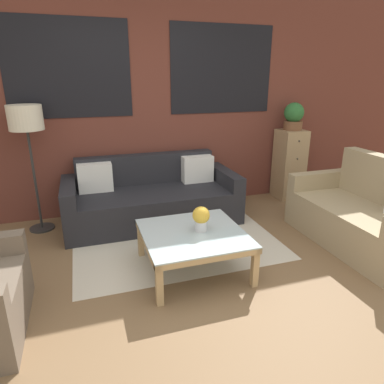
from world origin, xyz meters
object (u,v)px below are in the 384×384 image
Objects in this scene: couch_dark at (152,199)px; potted_plant at (294,116)px; settee_vintage at (364,217)px; flower_vase at (201,218)px; coffee_table at (193,238)px; drawer_cabinet at (289,164)px; floor_lamp at (26,124)px.

couch_dark is 2.29m from potted_plant.
settee_vintage reaches higher than couch_dark.
settee_vintage is (2.01, -1.33, 0.03)m from couch_dark.
couch_dark is 1.30m from flower_vase.
potted_plant is (1.97, 1.49, 0.86)m from coffee_table.
drawer_cabinet is at bearing -90.00° from potted_plant.
settee_vintage is 1.89m from coffee_table.
floor_lamp is 2.18m from flower_vase.
couch_dark reaches higher than coffee_table.
flower_vase is at bearing 177.91° from settee_vintage.
coffee_table is 2.39× the size of potted_plant.
coffee_table is (0.12, -1.27, 0.05)m from couch_dark.
couch_dark is at bearing -6.35° from floor_lamp.
coffee_table is 0.63× the size of floor_lamp.
drawer_cabinet is at bearing 37.17° from coffee_table.
potted_plant is at bearing 6.23° from couch_dark.
coffee_table is 0.20m from flower_vase.
couch_dark is 1.44× the size of floor_lamp.
floor_lamp is at bearing 156.00° from settee_vintage.
floor_lamp is 3.47m from drawer_cabinet.
drawer_cabinet reaches higher than couch_dark.
coffee_table is (-1.89, 0.06, 0.02)m from settee_vintage.
floor_lamp is (-1.30, 0.15, 0.95)m from couch_dark.
potted_plant is at bearing 1.40° from floor_lamp.
settee_vintage is at bearing -2.09° from flower_vase.
couch_dark reaches higher than flower_vase.
floor_lamp is at bearing 135.27° from coffee_table.
couch_dark is at bearing 146.48° from settee_vintage.
drawer_cabinet is (3.39, 0.08, -0.73)m from floor_lamp.
couch_dark is 1.27m from coffee_table.
couch_dark is at bearing -173.77° from potted_plant.
settee_vintage is at bearing -1.95° from coffee_table.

